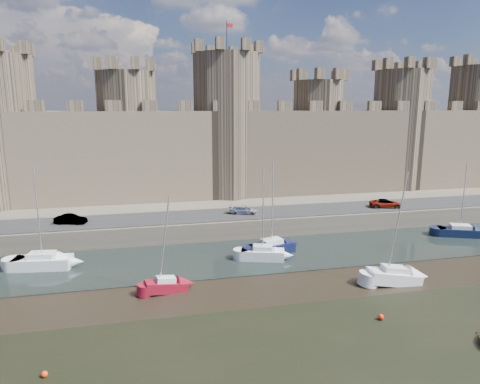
% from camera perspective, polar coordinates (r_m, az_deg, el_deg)
% --- Properties ---
extents(ground, '(160.00, 160.00, 0.00)m').
position_cam_1_polar(ground, '(30.56, 13.53, -23.38)').
color(ground, black).
rests_on(ground, ground).
extents(water_channel, '(160.00, 12.00, 0.08)m').
position_cam_1_polar(water_channel, '(50.78, 1.43, -8.44)').
color(water_channel, black).
rests_on(water_channel, ground).
extents(quay, '(160.00, 60.00, 2.50)m').
position_cam_1_polar(quay, '(84.65, -4.55, 0.46)').
color(quay, '#4C443A').
rests_on(quay, ground).
extents(road, '(160.00, 7.00, 0.10)m').
position_cam_1_polar(road, '(59.36, -0.93, -2.96)').
color(road, black).
rests_on(road, quay).
extents(castle, '(108.50, 11.00, 29.00)m').
position_cam_1_polar(castle, '(71.38, -3.79, 6.88)').
color(castle, '#42382B').
rests_on(castle, quay).
extents(car_1, '(4.17, 2.41, 1.30)m').
position_cam_1_polar(car_1, '(58.42, -21.66, -3.41)').
color(car_1, gray).
rests_on(car_1, quay).
extents(car_2, '(4.32, 2.85, 1.16)m').
position_cam_1_polar(car_2, '(59.26, 0.51, -2.45)').
color(car_2, gray).
rests_on(car_2, quay).
extents(car_3, '(5.05, 3.28, 1.29)m').
position_cam_1_polar(car_3, '(66.62, 18.88, -1.46)').
color(car_3, gray).
rests_on(car_3, quay).
extents(sailboat_0, '(6.26, 3.13, 11.21)m').
position_cam_1_polar(sailboat_0, '(51.23, -24.84, -8.39)').
color(sailboat_0, silver).
rests_on(sailboat_0, ground).
extents(sailboat_1, '(5.84, 3.52, 10.95)m').
position_cam_1_polar(sailboat_1, '(51.32, 4.26, -7.30)').
color(sailboat_1, black).
rests_on(sailboat_1, ground).
extents(sailboat_2, '(5.22, 3.27, 10.52)m').
position_cam_1_polar(sailboat_2, '(49.20, 3.03, -8.14)').
color(sailboat_2, silver).
rests_on(sailboat_2, ground).
extents(sailboat_3, '(6.02, 4.14, 9.85)m').
position_cam_1_polar(sailboat_3, '(64.90, 27.27, -4.63)').
color(sailboat_3, black).
rests_on(sailboat_3, ground).
extents(sailboat_4, '(4.18, 2.20, 9.30)m').
position_cam_1_polar(sailboat_4, '(41.89, -9.83, -12.09)').
color(sailboat_4, maroon).
rests_on(sailboat_4, ground).
extents(sailboat_5, '(5.34, 2.40, 11.24)m').
position_cam_1_polar(sailboat_5, '(45.67, 19.80, -10.46)').
color(sailboat_5, white).
rests_on(sailboat_5, ground).
extents(buoy_0, '(0.42, 0.42, 0.42)m').
position_cam_1_polar(buoy_0, '(32.69, -24.62, -21.21)').
color(buoy_0, '#FD370B').
rests_on(buoy_0, ground).
extents(buoy_1, '(0.49, 0.49, 0.49)m').
position_cam_1_polar(buoy_1, '(38.40, 18.27, -15.55)').
color(buoy_1, red).
rests_on(buoy_1, ground).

